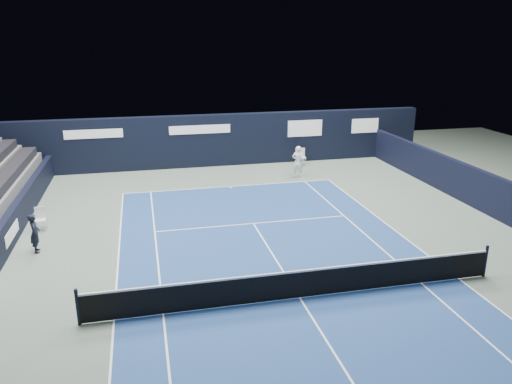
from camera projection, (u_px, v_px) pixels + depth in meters
ground at (282, 269)px, 17.07m from camera, size 48.00×48.00×0.00m
court_surface at (300, 298)px, 15.21m from camera, size 10.97×23.77×0.01m
enclosure_wall_right at (479, 189)px, 22.77m from camera, size 0.30×22.00×1.80m
folding_chair_back_a at (301, 154)px, 30.50m from camera, size 0.48×0.51×1.02m
folding_chair_back_b at (300, 156)px, 30.24m from camera, size 0.53×0.52×1.07m
line_judge_chair at (40, 217)px, 20.36m from camera, size 0.43×0.42×0.96m
line_judge at (35, 233)px, 18.22m from camera, size 0.44×0.59×1.48m
court_markings at (300, 298)px, 15.21m from camera, size 11.03×23.83×0.00m
tennis_net at (300, 283)px, 15.06m from camera, size 12.90×0.10×1.10m
back_sponsor_wall at (216, 140)px, 30.05m from camera, size 26.00×0.63×3.10m
side_barrier_left at (7, 234)px, 18.53m from camera, size 0.33×22.00×1.20m
tennis_player at (298, 161)px, 27.78m from camera, size 0.72×0.89×1.77m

